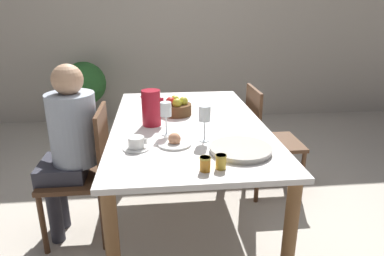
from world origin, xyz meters
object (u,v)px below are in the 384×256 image
object	(u,v)px
teacup_near_person	(136,144)
bread_plate	(175,142)
red_pitcher	(151,108)
wine_glass_juice	(205,116)
jam_jar_amber	(221,161)
serving_tray	(241,149)
chair_opposite	(266,138)
fruit_bowl	(177,107)
chair_person_side	(86,171)
potted_plant	(85,87)
wine_glass_water	(166,111)
jam_jar_red	(205,163)
person_seated	(69,139)

from	to	relation	value
teacup_near_person	bread_plate	xyz separation A→B (m)	(0.21, 0.04, -0.01)
red_pitcher	wine_glass_juice	size ratio (longest dim) A/B	1.12
teacup_near_person	jam_jar_amber	world-z (taller)	jam_jar_amber
teacup_near_person	bread_plate	distance (m)	0.21
red_pitcher	serving_tray	xyz separation A→B (m)	(0.47, -0.49, -0.10)
chair_opposite	teacup_near_person	xyz separation A→B (m)	(-1.00, -0.80, 0.32)
jam_jar_amber	fruit_bowl	distance (m)	0.90
wine_glass_juice	chair_person_side	bearing A→B (deg)	160.44
chair_person_side	wine_glass_juice	world-z (taller)	wine_glass_juice
red_pitcher	teacup_near_person	bearing A→B (deg)	-101.75
wine_glass_juice	potted_plant	size ratio (longest dim) A/B	0.24
wine_glass_water	jam_jar_amber	size ratio (longest dim) A/B	2.87
chair_opposite	fruit_bowl	bearing A→B (deg)	-74.69
wine_glass_water	bread_plate	bearing A→B (deg)	-76.44
chair_opposite	fruit_bowl	world-z (taller)	same
red_pitcher	jam_jar_red	size ratio (longest dim) A/B	3.29
bread_plate	chair_person_side	bearing A→B (deg)	151.68
teacup_near_person	wine_glass_water	bearing A→B (deg)	49.87
person_seated	teacup_near_person	distance (m)	0.59
chair_person_side	wine_glass_water	world-z (taller)	wine_glass_water
wine_glass_water	serving_tray	bearing A→B (deg)	-38.48
jam_jar_amber	wine_glass_juice	bearing A→B (deg)	94.39
wine_glass_juice	jam_jar_amber	distance (m)	0.38
bread_plate	fruit_bowl	world-z (taller)	fruit_bowl
wine_glass_juice	teacup_near_person	size ratio (longest dim) A/B	1.39
chair_opposite	potted_plant	size ratio (longest dim) A/B	1.03
wine_glass_water	bread_plate	world-z (taller)	wine_glass_water
person_seated	serving_tray	xyz separation A→B (m)	(1.00, -0.47, 0.08)
teacup_near_person	wine_glass_juice	bearing A→B (deg)	11.61
jam_jar_red	potted_plant	bearing A→B (deg)	111.25
jam_jar_amber	jam_jar_red	xyz separation A→B (m)	(-0.08, -0.02, 0.00)
chair_opposite	serving_tray	bearing A→B (deg)	-26.43
fruit_bowl	jam_jar_amber	bearing A→B (deg)	-80.16
bread_plate	fruit_bowl	xyz separation A→B (m)	(0.05, 0.56, 0.04)
person_seated	wine_glass_water	xyz separation A→B (m)	(0.62, -0.16, 0.22)
serving_tray	bread_plate	size ratio (longest dim) A/B	1.74
chair_opposite	jam_jar_amber	world-z (taller)	chair_opposite
bread_plate	teacup_near_person	bearing A→B (deg)	-170.21
teacup_near_person	serving_tray	xyz separation A→B (m)	(0.55, -0.10, -0.01)
person_seated	jam_jar_amber	world-z (taller)	person_seated
fruit_bowl	person_seated	bearing A→B (deg)	-161.72
person_seated	wine_glass_juice	distance (m)	0.91
chair_opposite	red_pitcher	world-z (taller)	red_pitcher
wine_glass_water	wine_glass_juice	size ratio (longest dim) A/B	0.98
wine_glass_water	jam_jar_amber	world-z (taller)	wine_glass_water
red_pitcher	teacup_near_person	xyz separation A→B (m)	(-0.08, -0.39, -0.09)
person_seated	fruit_bowl	world-z (taller)	person_seated
wine_glass_juice	bread_plate	xyz separation A→B (m)	(-0.17, -0.04, -0.13)
bread_plate	fruit_bowl	bearing A→B (deg)	85.04
bread_plate	jam_jar_red	bearing A→B (deg)	-69.83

